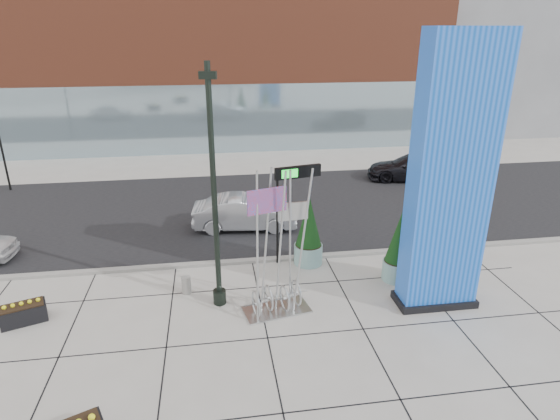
{
  "coord_description": "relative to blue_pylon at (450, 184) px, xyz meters",
  "views": [
    {
      "loc": [
        -0.38,
        -12.69,
        8.72
      ],
      "look_at": [
        1.83,
        2.0,
        2.96
      ],
      "focal_mm": 30.0,
      "sensor_mm": 36.0,
      "label": 1
    }
  ],
  "objects": [
    {
      "name": "car_silver_mid",
      "position": [
        -5.86,
        7.3,
        -3.47
      ],
      "size": [
        4.88,
        2.09,
        1.56
      ],
      "primitive_type": "imported",
      "rotation": [
        0.0,
        0.0,
        1.48
      ],
      "color": "#A7A8AF",
      "rests_on": "ground"
    },
    {
      "name": "tower_podium",
      "position": [
        -5.85,
        26.88,
        1.25
      ],
      "size": [
        34.0,
        10.0,
        11.0
      ],
      "primitive_type": "cube",
      "color": "brown",
      "rests_on": "ground"
    },
    {
      "name": "round_planter_west",
      "position": [
        -3.62,
        3.48,
        -3.07
      ],
      "size": [
        1.0,
        1.0,
        2.5
      ],
      "color": "#85B3B0",
      "rests_on": "ground"
    },
    {
      "name": "building_grey_parking",
      "position": [
        19.15,
        31.88,
        4.75
      ],
      "size": [
        20.0,
        18.0,
        18.0
      ],
      "primitive_type": "cube",
      "color": "slate",
      "rests_on": "ground"
    },
    {
      "name": "street_asphalt",
      "position": [
        -6.85,
        9.88,
        -4.24
      ],
      "size": [
        80.0,
        12.0,
        0.02
      ],
      "primitive_type": "cube",
      "color": "black",
      "rests_on": "ground"
    },
    {
      "name": "public_art_sculpture",
      "position": [
        -5.36,
        0.32,
        -2.97
      ],
      "size": [
        2.32,
        1.48,
        4.89
      ],
      "rotation": [
        0.0,
        0.0,
        0.2
      ],
      "color": "#BBBEC0",
      "rests_on": "ground"
    },
    {
      "name": "traffic_signal",
      "position": [
        -18.85,
        14.88,
        -1.95
      ],
      "size": [
        0.15,
        0.18,
        4.1
      ],
      "color": "black",
      "rests_on": "ground"
    },
    {
      "name": "blue_pylon",
      "position": [
        0.0,
        0.0,
        0.0
      ],
      "size": [
        2.64,
        1.18,
        8.8
      ],
      "rotation": [
        0.0,
        0.0,
        -0.0
      ],
      "color": "blue",
      "rests_on": "ground"
    },
    {
      "name": "round_planter_mid",
      "position": [
        -3.65,
        3.48,
        -2.92
      ],
      "size": [
        1.13,
        1.13,
        2.82
      ],
      "color": "#85B3B0",
      "rests_on": "ground"
    },
    {
      "name": "concrete_bollard",
      "position": [
        -8.35,
        1.88,
        -3.93
      ],
      "size": [
        0.33,
        0.33,
        0.64
      ],
      "primitive_type": "cylinder",
      "color": "gray",
      "rests_on": "ground"
    },
    {
      "name": "overhead_street_sign",
      "position": [
        -4.18,
        3.68,
        -0.89
      ],
      "size": [
        1.84,
        0.55,
        3.91
      ],
      "rotation": [
        0.0,
        0.0,
        0.21
      ],
      "color": "black",
      "rests_on": "ground"
    },
    {
      "name": "curb_edge",
      "position": [
        -6.85,
        3.88,
        -4.19
      ],
      "size": [
        80.0,
        0.3,
        0.12
      ],
      "primitive_type": "cube",
      "color": "gray",
      "rests_on": "ground"
    },
    {
      "name": "ground",
      "position": [
        -6.85,
        -0.12,
        -4.25
      ],
      "size": [
        160.0,
        160.0,
        0.0
      ],
      "primitive_type": "plane",
      "color": "#9E9991",
      "rests_on": "ground"
    },
    {
      "name": "car_dark_east",
      "position": [
        4.9,
        13.34,
        -3.48
      ],
      "size": [
        5.67,
        3.29,
        1.54
      ],
      "primitive_type": "imported",
      "rotation": [
        0.0,
        0.0,
        -1.8
      ],
      "color": "black",
      "rests_on": "ground"
    },
    {
      "name": "tower_glass_front",
      "position": [
        -5.85,
        22.08,
        -1.75
      ],
      "size": [
        34.0,
        0.6,
        5.0
      ],
      "primitive_type": "cube",
      "color": "#8CA5B2",
      "rests_on": "ground"
    },
    {
      "name": "box_planter_north",
      "position": [
        -13.4,
        0.88,
        -3.92
      ],
      "size": [
        1.48,
        1.08,
        0.73
      ],
      "rotation": [
        0.0,
        0.0,
        0.35
      ],
      "color": "black",
      "rests_on": "ground"
    },
    {
      "name": "round_planter_east",
      "position": [
        -0.67,
        1.74,
        -2.99
      ],
      "size": [
        1.07,
        1.07,
        2.67
      ],
      "color": "#85B3B0",
      "rests_on": "ground"
    },
    {
      "name": "lamp_post",
      "position": [
        -7.22,
        1.05,
        -1.02
      ],
      "size": [
        0.53,
        0.43,
        7.9
      ],
      "rotation": [
        0.0,
        0.0,
        -0.2
      ],
      "color": "black",
      "rests_on": "ground"
    }
  ]
}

